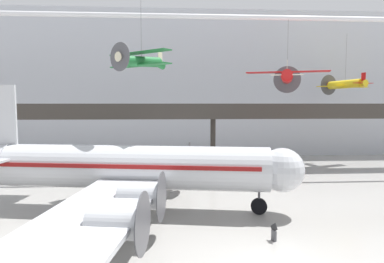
% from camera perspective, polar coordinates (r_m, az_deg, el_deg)
% --- Properties ---
extents(hangar_back_wall, '(140.00, 3.00, 24.30)m').
position_cam_1_polar(hangar_back_wall, '(58.61, 2.07, 7.87)').
color(hangar_back_wall, silver).
rests_on(hangar_back_wall, ground).
extents(mezzanine_walkway, '(110.00, 3.20, 8.91)m').
position_cam_1_polar(mezzanine_walkway, '(45.66, 3.69, 2.63)').
color(mezzanine_walkway, '#38332D').
rests_on(mezzanine_walkway, ground).
extents(ceiling_truss_beam, '(120.00, 0.60, 0.60)m').
position_cam_1_polar(ceiling_truss_beam, '(43.39, 4.40, 18.52)').
color(ceiling_truss_beam, silver).
extents(airliner_silver_main, '(29.26, 33.60, 10.54)m').
position_cam_1_polar(airliner_silver_main, '(29.20, -10.70, -5.94)').
color(airliner_silver_main, silver).
rests_on(airliner_silver_main, ground).
extents(suspended_plane_red_highwing, '(9.85, 8.40, 8.64)m').
position_cam_1_polar(suspended_plane_red_highwing, '(43.53, 15.56, 8.81)').
color(suspended_plane_red_highwing, red).
extents(suspended_plane_yellow_lowwing, '(8.68, 7.37, 8.71)m').
position_cam_1_polar(suspended_plane_yellow_lowwing, '(54.91, 24.16, 7.17)').
color(suspended_plane_yellow_lowwing, yellow).
extents(suspended_plane_green_biplane, '(6.08, 5.94, 7.22)m').
position_cam_1_polar(suspended_plane_green_biplane, '(32.91, -8.46, 11.54)').
color(suspended_plane_green_biplane, '#1E6B33').
extents(info_sign_pedestal, '(0.27, 0.75, 1.24)m').
position_cam_1_polar(info_sign_pedestal, '(23.97, 13.49, -16.26)').
color(info_sign_pedestal, '#4C4C51').
rests_on(info_sign_pedestal, ground).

